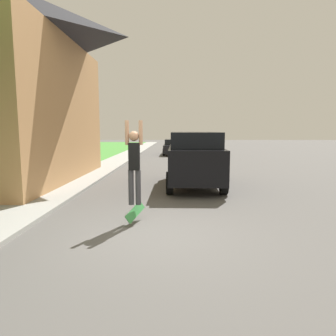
{
  "coord_description": "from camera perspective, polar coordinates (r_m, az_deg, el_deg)",
  "views": [
    {
      "loc": [
        0.63,
        -6.21,
        2.22
      ],
      "look_at": [
        0.39,
        2.36,
        1.12
      ],
      "focal_mm": 32.0,
      "sensor_mm": 36.0,
      "label": 1
    }
  ],
  "objects": [
    {
      "name": "ground_plane",
      "position": [
        6.62,
        -4.04,
        -12.28
      ],
      "size": [
        120.0,
        120.0,
        0.0
      ],
      "primitive_type": "plane",
      "color": "#54514F"
    },
    {
      "name": "sidewalk",
      "position": [
        13.1,
        -17.27,
        -2.56
      ],
      "size": [
        1.8,
        80.0,
        0.1
      ],
      "color": "#9E9E99",
      "rests_on": "ground_plane"
    },
    {
      "name": "suv_parked",
      "position": [
        11.71,
        5.05,
        2.1
      ],
      "size": [
        2.1,
        4.58,
        2.13
      ],
      "color": "black",
      "rests_on": "ground_plane"
    },
    {
      "name": "car_down_street",
      "position": [
        26.95,
        1.15,
        4.04
      ],
      "size": [
        1.93,
        4.57,
        1.38
      ],
      "color": "black",
      "rests_on": "ground_plane"
    },
    {
      "name": "skateboarder",
      "position": [
        7.08,
        -6.44,
        1.23
      ],
      "size": [
        0.41,
        0.23,
        1.99
      ],
      "color": "#38383D",
      "rests_on": "ground_plane"
    },
    {
      "name": "skateboard",
      "position": [
        7.28,
        -6.31,
        -8.33
      ],
      "size": [
        0.39,
        0.77,
        0.38
      ],
      "color": "#337F3D",
      "rests_on": "ground_plane"
    }
  ]
}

